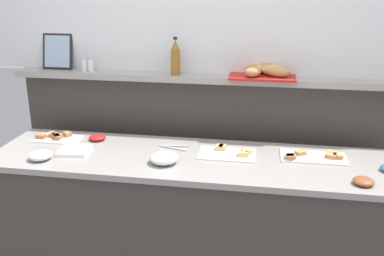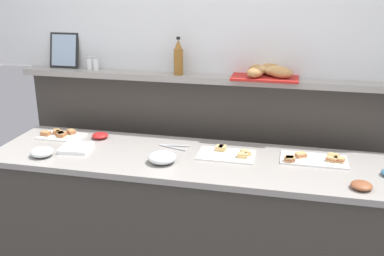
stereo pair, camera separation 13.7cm
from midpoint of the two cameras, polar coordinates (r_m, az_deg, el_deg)
name	(u,v)px [view 1 (the left image)]	position (r m, az deg, el deg)	size (l,w,h in m)	color
ground_plane	(206,240)	(3.46, 0.70, -14.35)	(12.00, 12.00, 0.00)	#4C4C51
buffet_counter	(193,228)	(2.71, -1.31, -12.92)	(2.34, 0.63, 0.93)	#3D3833
back_ledge_unit	(205,162)	(3.04, 0.42, -4.49)	(2.50, 0.22, 1.32)	#3D3833
sandwich_platter_front	(313,156)	(2.56, 14.01, -3.63)	(0.36, 0.19, 0.04)	white
sandwich_platter_rear	(228,153)	(2.53, 3.22, -3.31)	(0.32, 0.20, 0.04)	white
sandwich_platter_side	(57,138)	(2.92, -18.49, -1.19)	(0.28, 0.16, 0.04)	white
glass_bowl_large	(164,158)	(2.42, -5.29, -3.96)	(0.16, 0.16, 0.06)	silver
glass_bowl_medium	(40,156)	(2.63, -20.53, -3.39)	(0.13, 0.13, 0.05)	silver
condiment_bowl_dark	(97,137)	(2.83, -13.56, -1.20)	(0.10, 0.10, 0.04)	red
condiment_bowl_red	(364,181)	(2.31, 19.83, -6.54)	(0.10, 0.10, 0.04)	brown
serving_tongs	(173,147)	(2.64, -4.03, -2.48)	(0.19, 0.08, 0.01)	#B7BABF
napkin_stack	(75,151)	(2.67, -16.45, -2.84)	(0.17, 0.17, 0.02)	white
vinegar_bottle_amber	(175,58)	(2.77, -3.59, 9.04)	(0.06, 0.06, 0.24)	#8E5B23
salt_shaker	(84,64)	(3.00, -15.11, 7.97)	(0.03, 0.03, 0.09)	white
pepper_shaker	(91,65)	(2.98, -14.34, 7.97)	(0.03, 0.03, 0.09)	white
bread_basket	(265,71)	(2.74, 8.07, 7.29)	(0.40, 0.29, 0.08)	#B2231E
framed_picture	(58,51)	(3.11, -18.30, 9.42)	(0.21, 0.06, 0.24)	black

